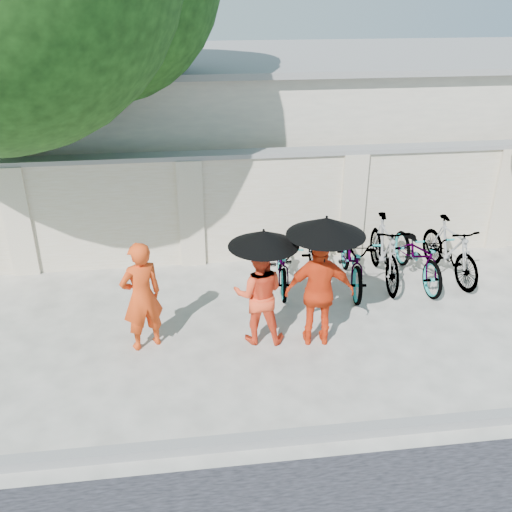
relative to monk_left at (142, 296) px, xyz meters
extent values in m
plane|color=beige|center=(1.77, -0.47, -0.82)|extent=(80.00, 80.00, 0.00)
cube|color=gray|center=(1.77, -2.17, -0.76)|extent=(40.00, 0.16, 0.12)
cube|color=beige|center=(2.77, 2.73, 0.18)|extent=(20.00, 0.30, 2.00)
cube|color=beige|center=(3.77, 6.53, 0.78)|extent=(14.00, 6.00, 3.20)
cylinder|color=#4D3924|center=(-2.43, 3.43, 1.38)|extent=(0.60, 0.60, 4.40)
imported|color=#E64112|center=(0.00, 0.00, 0.00)|extent=(0.71, 0.61, 1.64)
imported|color=#FC4923|center=(1.65, -0.05, -0.06)|extent=(0.82, 0.68, 1.52)
cylinder|color=black|center=(1.70, -0.13, 0.44)|extent=(0.02, 0.02, 0.80)
cone|color=black|center=(1.70, -0.13, 0.85)|extent=(0.98, 0.98, 0.22)
imported|color=#EB3C13|center=(2.49, -0.23, 0.01)|extent=(1.02, 0.52, 1.67)
cylinder|color=black|center=(2.51, -0.31, 0.59)|extent=(0.02, 0.02, 0.93)
cone|color=black|center=(2.51, -0.31, 1.05)|extent=(1.07, 1.07, 0.24)
imported|color=gray|center=(2.28, 1.58, -0.37)|extent=(0.77, 1.77, 0.90)
imported|color=gray|center=(2.87, 1.56, -0.30)|extent=(0.62, 1.76, 1.04)
imported|color=gray|center=(3.47, 1.42, -0.31)|extent=(0.89, 2.00, 1.01)
imported|color=gray|center=(4.06, 1.52, -0.25)|extent=(0.69, 1.94, 1.14)
imported|color=gray|center=(4.66, 1.45, -0.32)|extent=(0.75, 1.94, 1.01)
imported|color=gray|center=(5.25, 1.49, -0.29)|extent=(0.73, 1.82, 1.06)
camera|label=1|loc=(0.69, -7.07, 3.96)|focal=40.00mm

